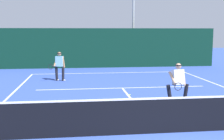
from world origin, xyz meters
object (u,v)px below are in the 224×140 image
at_px(player_near, 178,82).
at_px(light_pole, 133,7).
at_px(player_far, 59,65).
at_px(tennis_ball, 130,95).

xyz_separation_m(player_near, light_pole, (0.98, 13.77, 3.98)).
relative_size(player_far, light_pole, 0.21).
height_order(tennis_ball, light_pole, light_pole).
bearing_deg(light_pole, player_near, -94.06).
height_order(player_far, tennis_ball, player_far).
distance_m(player_far, tennis_ball, 5.51).
relative_size(player_near, tennis_ball, 24.91).
bearing_deg(light_pole, player_far, -127.54).
distance_m(player_far, light_pole, 10.30).
height_order(player_near, light_pole, light_pole).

